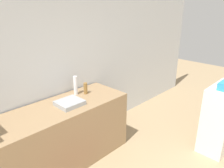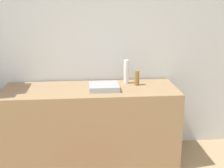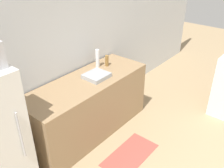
{
  "view_description": "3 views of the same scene",
  "coord_description": "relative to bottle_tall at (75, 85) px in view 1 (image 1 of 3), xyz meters",
  "views": [
    {
      "loc": [
        -1.33,
        0.07,
        2.21
      ],
      "look_at": [
        0.57,
        1.92,
        1.21
      ],
      "focal_mm": 35.0,
      "sensor_mm": 36.0,
      "label": 1
    },
    {
      "loc": [
        -0.03,
        -1.03,
        1.91
      ],
      "look_at": [
        0.21,
        1.56,
        1.18
      ],
      "focal_mm": 50.0,
      "sensor_mm": 36.0,
      "label": 2
    },
    {
      "loc": [
        -2.15,
        0.14,
        2.58
      ],
      "look_at": [
        0.13,
        2.01,
        0.94
      ],
      "focal_mm": 40.0,
      "sensor_mm": 36.0,
      "label": 3
    }
  ],
  "objects": [
    {
      "name": "bottle_short",
      "position": [
        0.12,
        -0.09,
        -0.06
      ],
      "size": [
        0.06,
        0.06,
        0.18
      ],
      "primitive_type": "cylinder",
      "color": "olive",
      "rests_on": "counter"
    },
    {
      "name": "counter",
      "position": [
        -0.44,
        -0.18,
        -0.59
      ],
      "size": [
        2.0,
        0.71,
        0.9
      ],
      "primitive_type": "cube",
      "color": "#937551",
      "rests_on": "ground_plane"
    },
    {
      "name": "bottle_tall",
      "position": [
        0.0,
        0.0,
        0.0
      ],
      "size": [
        0.06,
        0.06,
        0.29
      ],
      "primitive_type": "cylinder",
      "color": "silver",
      "rests_on": "counter"
    },
    {
      "name": "sink_basin",
      "position": [
        -0.28,
        -0.24,
        -0.11
      ],
      "size": [
        0.33,
        0.31,
        0.06
      ],
      "primitive_type": "cube",
      "color": "#9EA3A8",
      "rests_on": "counter"
    },
    {
      "name": "shelf_cabinet",
      "position": [
        1.54,
        -1.65,
        -0.52
      ],
      "size": [
        0.76,
        0.38,
        1.04
      ],
      "primitive_type": "cube",
      "color": "white",
      "rests_on": "ground_plane"
    },
    {
      "name": "wall_back",
      "position": [
        -0.47,
        0.22,
        0.26
      ],
      "size": [
        8.0,
        0.06,
        2.6
      ],
      "primitive_type": "cube",
      "color": "silver",
      "rests_on": "ground_plane"
    }
  ]
}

